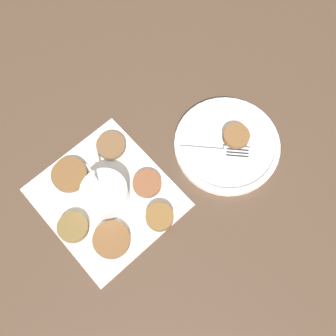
{
  "coord_description": "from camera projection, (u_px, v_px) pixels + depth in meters",
  "views": [
    {
      "loc": [
        -0.3,
        0.03,
        0.8
      ],
      "look_at": [
        -0.05,
        -0.13,
        0.02
      ],
      "focal_mm": 42.0,
      "sensor_mm": 36.0,
      "label": 1
    }
  ],
  "objects": [
    {
      "name": "ground_plane",
      "position": [
        105.0,
        183.0,
        0.84
      ],
      "size": [
        4.0,
        4.0,
        0.0
      ],
      "primitive_type": "plane",
      "color": "#4C3828"
    },
    {
      "name": "napkin",
      "position": [
        107.0,
        197.0,
        0.83
      ],
      "size": [
        0.32,
        0.3,
        0.0
      ],
      "color": "white",
      "rests_on": "ground_plane"
    },
    {
      "name": "sauce_bowl",
      "position": [
        105.0,
        194.0,
        0.81
      ],
      "size": [
        0.1,
        0.1,
        0.1
      ],
      "color": "white",
      "rests_on": "napkin"
    },
    {
      "name": "fritter_0",
      "position": [
        160.0,
        217.0,
        0.8
      ],
      "size": [
        0.06,
        0.06,
        0.02
      ],
      "color": "brown",
      "rests_on": "napkin"
    },
    {
      "name": "fritter_1",
      "position": [
        70.0,
        175.0,
        0.84
      ],
      "size": [
        0.08,
        0.08,
        0.01
      ],
      "color": "brown",
      "rests_on": "napkin"
    },
    {
      "name": "fritter_2",
      "position": [
        111.0,
        146.0,
        0.86
      ],
      "size": [
        0.06,
        0.06,
        0.01
      ],
      "color": "brown",
      "rests_on": "napkin"
    },
    {
      "name": "fritter_3",
      "position": [
        147.0,
        184.0,
        0.83
      ],
      "size": [
        0.06,
        0.06,
        0.01
      ],
      "color": "brown",
      "rests_on": "napkin"
    },
    {
      "name": "fritter_4",
      "position": [
        112.0,
        240.0,
        0.79
      ],
      "size": [
        0.08,
        0.08,
        0.01
      ],
      "color": "brown",
      "rests_on": "napkin"
    },
    {
      "name": "fritter_5",
      "position": [
        73.0,
        227.0,
        0.8
      ],
      "size": [
        0.06,
        0.06,
        0.02
      ],
      "color": "brown",
      "rests_on": "napkin"
    },
    {
      "name": "serving_plate",
      "position": [
        227.0,
        144.0,
        0.86
      ],
      "size": [
        0.23,
        0.23,
        0.02
      ],
      "color": "white",
      "rests_on": "ground_plane"
    },
    {
      "name": "fritter_on_plate",
      "position": [
        236.0,
        137.0,
        0.85
      ],
      "size": [
        0.06,
        0.06,
        0.02
      ],
      "color": "brown",
      "rests_on": "serving_plate"
    },
    {
      "name": "fork",
      "position": [
        223.0,
        152.0,
        0.84
      ],
      "size": [
        0.11,
        0.14,
        0.0
      ],
      "color": "silver",
      "rests_on": "serving_plate"
    }
  ]
}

